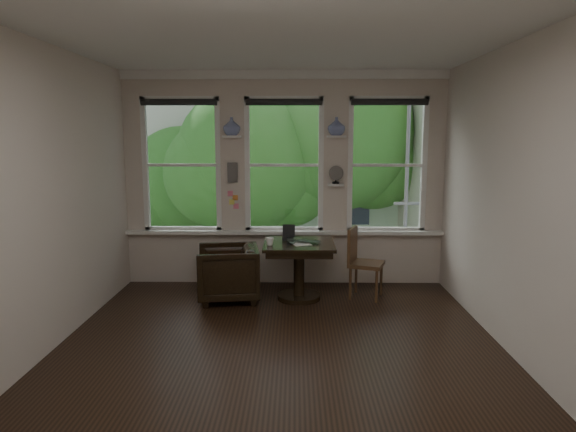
{
  "coord_description": "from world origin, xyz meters",
  "views": [
    {
      "loc": [
        0.16,
        -5.04,
        2.09
      ],
      "look_at": [
        0.07,
        0.9,
        1.18
      ],
      "focal_mm": 32.0,
      "sensor_mm": 36.0,
      "label": 1
    }
  ],
  "objects_px": {
    "table": "(299,271)",
    "mug": "(270,241)",
    "side_chair_right": "(366,263)",
    "armchair_left": "(228,273)",
    "laptop": "(305,242)"
  },
  "relations": [
    {
      "from": "armchair_left",
      "to": "side_chair_right",
      "type": "relative_size",
      "value": 0.85
    },
    {
      "from": "table",
      "to": "side_chair_right",
      "type": "xyz_separation_m",
      "value": [
        0.88,
        0.08,
        0.09
      ]
    },
    {
      "from": "armchair_left",
      "to": "mug",
      "type": "xyz_separation_m",
      "value": [
        0.55,
        -0.12,
        0.44
      ]
    },
    {
      "from": "table",
      "to": "armchair_left",
      "type": "distance_m",
      "value": 0.92
    },
    {
      "from": "armchair_left",
      "to": "laptop",
      "type": "distance_m",
      "value": 1.08
    },
    {
      "from": "table",
      "to": "laptop",
      "type": "distance_m",
      "value": 0.4
    },
    {
      "from": "laptop",
      "to": "table",
      "type": "bearing_deg",
      "value": 172.13
    },
    {
      "from": "armchair_left",
      "to": "mug",
      "type": "height_order",
      "value": "mug"
    },
    {
      "from": "table",
      "to": "mug",
      "type": "relative_size",
      "value": 8.54
    },
    {
      "from": "mug",
      "to": "side_chair_right",
      "type": "bearing_deg",
      "value": 10.81
    },
    {
      "from": "table",
      "to": "armchair_left",
      "type": "height_order",
      "value": "table"
    },
    {
      "from": "table",
      "to": "side_chair_right",
      "type": "height_order",
      "value": "side_chair_right"
    },
    {
      "from": "laptop",
      "to": "armchair_left",
      "type": "bearing_deg",
      "value": -155.49
    },
    {
      "from": "table",
      "to": "laptop",
      "type": "height_order",
      "value": "laptop"
    },
    {
      "from": "laptop",
      "to": "mug",
      "type": "relative_size",
      "value": 3.29
    }
  ]
}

